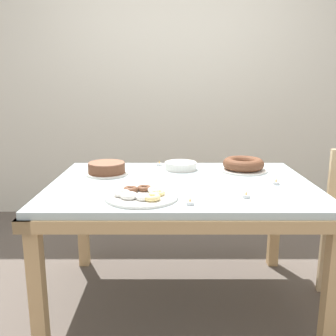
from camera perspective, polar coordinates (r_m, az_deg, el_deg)
ground_plane at (r=2.48m, az=1.84°, el=-19.56°), size 12.00×12.00×0.00m
wall_back at (r=3.81m, az=1.11°, el=12.36°), size 8.00×0.10×2.60m
dining_table at (r=2.19m, az=1.96°, el=-4.34°), size 1.53×1.10×0.77m
cake_chocolate_round at (r=2.36m, az=-9.41°, el=-0.11°), size 0.26×0.26×0.08m
cake_golden_bundt at (r=2.48m, az=11.31°, el=0.48°), size 0.31×0.31×0.08m
pastry_platter at (r=1.86m, az=-4.19°, el=-4.16°), size 0.37×0.37×0.04m
plate_stack at (r=2.48m, az=1.85°, el=0.35°), size 0.21×0.21×0.05m
tealight_right_edge at (r=2.20m, az=16.04°, el=-2.16°), size 0.04×0.04×0.04m
tealight_centre at (r=1.77m, az=3.29°, el=-5.28°), size 0.04×0.04×0.04m
tealight_left_edge at (r=2.60m, az=-1.42°, el=0.62°), size 0.04×0.04×0.04m
tealight_near_front at (r=1.91m, az=11.71°, el=-4.15°), size 0.04×0.04×0.04m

